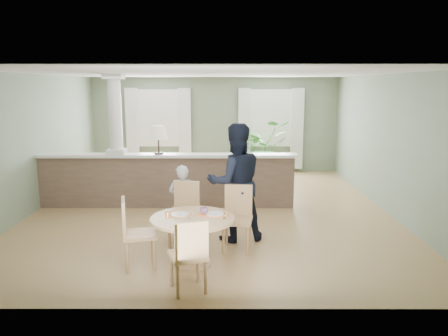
{
  "coord_description": "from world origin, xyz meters",
  "views": [
    {
      "loc": [
        0.29,
        -8.54,
        2.49
      ],
      "look_at": [
        0.28,
        -1.0,
        1.05
      ],
      "focal_mm": 35.0,
      "sensor_mm": 36.0,
      "label": 1
    }
  ],
  "objects_px": {
    "chair_near": "(189,253)",
    "chair_far_man": "(238,215)",
    "chair_far_boy": "(185,209)",
    "child_person": "(182,201)",
    "dining_table": "(193,227)",
    "chair_side": "(134,230)",
    "man_person": "(235,182)",
    "houseplant": "(262,149)",
    "sofa": "(156,175)"
  },
  "relations": [
    {
      "from": "child_person",
      "to": "chair_far_boy",
      "type": "bearing_deg",
      "value": 103.41
    },
    {
      "from": "dining_table",
      "to": "chair_side",
      "type": "relative_size",
      "value": 1.18
    },
    {
      "from": "chair_side",
      "to": "child_person",
      "type": "xyz_separation_m",
      "value": [
        0.55,
        1.25,
        0.07
      ]
    },
    {
      "from": "chair_far_man",
      "to": "child_person",
      "type": "distance_m",
      "value": 1.04
    },
    {
      "from": "dining_table",
      "to": "chair_side",
      "type": "xyz_separation_m",
      "value": [
        -0.81,
        -0.07,
        -0.02
      ]
    },
    {
      "from": "dining_table",
      "to": "chair_near",
      "type": "distance_m",
      "value": 0.82
    },
    {
      "from": "sofa",
      "to": "man_person",
      "type": "xyz_separation_m",
      "value": [
        1.79,
        -3.22,
        0.54
      ]
    },
    {
      "from": "chair_far_man",
      "to": "child_person",
      "type": "height_order",
      "value": "child_person"
    },
    {
      "from": "chair_far_boy",
      "to": "chair_far_man",
      "type": "distance_m",
      "value": 0.88
    },
    {
      "from": "man_person",
      "to": "dining_table",
      "type": "bearing_deg",
      "value": 47.77
    },
    {
      "from": "chair_far_man",
      "to": "chair_near",
      "type": "relative_size",
      "value": 1.06
    },
    {
      "from": "dining_table",
      "to": "sofa",
      "type": "bearing_deg",
      "value": 105.47
    },
    {
      "from": "chair_side",
      "to": "child_person",
      "type": "height_order",
      "value": "child_person"
    },
    {
      "from": "chair_side",
      "to": "man_person",
      "type": "bearing_deg",
      "value": -64.05
    },
    {
      "from": "sofa",
      "to": "houseplant",
      "type": "relative_size",
      "value": 1.79
    },
    {
      "from": "child_person",
      "to": "chair_near",
      "type": "bearing_deg",
      "value": 96.58
    },
    {
      "from": "dining_table",
      "to": "chair_far_man",
      "type": "bearing_deg",
      "value": 45.66
    },
    {
      "from": "chair_far_boy",
      "to": "chair_side",
      "type": "xyz_separation_m",
      "value": [
        -0.61,
        -1.01,
        0.0
      ]
    },
    {
      "from": "child_person",
      "to": "man_person",
      "type": "xyz_separation_m",
      "value": [
        0.87,
        -0.11,
        0.34
      ]
    },
    {
      "from": "houseplant",
      "to": "chair_near",
      "type": "bearing_deg",
      "value": -101.84
    },
    {
      "from": "houseplant",
      "to": "man_person",
      "type": "xyz_separation_m",
      "value": [
        -0.83,
        -4.92,
        0.17
      ]
    },
    {
      "from": "chair_far_man",
      "to": "man_person",
      "type": "relative_size",
      "value": 0.52
    },
    {
      "from": "dining_table",
      "to": "child_person",
      "type": "relative_size",
      "value": 0.96
    },
    {
      "from": "chair_near",
      "to": "man_person",
      "type": "distance_m",
      "value": 2.03
    },
    {
      "from": "chair_far_boy",
      "to": "man_person",
      "type": "relative_size",
      "value": 0.52
    },
    {
      "from": "dining_table",
      "to": "child_person",
      "type": "distance_m",
      "value": 1.21
    },
    {
      "from": "chair_far_boy",
      "to": "dining_table",
      "type": "bearing_deg",
      "value": -66.37
    },
    {
      "from": "chair_side",
      "to": "man_person",
      "type": "relative_size",
      "value": 0.52
    },
    {
      "from": "chair_far_boy",
      "to": "child_person",
      "type": "bearing_deg",
      "value": 116.25
    },
    {
      "from": "chair_far_boy",
      "to": "man_person",
      "type": "xyz_separation_m",
      "value": [
        0.8,
        0.14,
        0.41
      ]
    },
    {
      "from": "chair_near",
      "to": "child_person",
      "type": "relative_size",
      "value": 0.77
    },
    {
      "from": "chair_far_man",
      "to": "child_person",
      "type": "bearing_deg",
      "value": 156.96
    },
    {
      "from": "houseplant",
      "to": "chair_far_man",
      "type": "height_order",
      "value": "houseplant"
    },
    {
      "from": "chair_near",
      "to": "chair_far_man",
      "type": "bearing_deg",
      "value": -132.04
    },
    {
      "from": "houseplant",
      "to": "chair_far_boy",
      "type": "xyz_separation_m",
      "value": [
        -1.64,
        -5.06,
        -0.24
      ]
    },
    {
      "from": "houseplant",
      "to": "man_person",
      "type": "distance_m",
      "value": 4.99
    },
    {
      "from": "sofa",
      "to": "houseplant",
      "type": "height_order",
      "value": "houseplant"
    },
    {
      "from": "sofa",
      "to": "chair_near",
      "type": "height_order",
      "value": "chair_near"
    },
    {
      "from": "houseplant",
      "to": "man_person",
      "type": "height_order",
      "value": "man_person"
    },
    {
      "from": "sofa",
      "to": "chair_near",
      "type": "bearing_deg",
      "value": -84.25
    },
    {
      "from": "houseplant",
      "to": "dining_table",
      "type": "bearing_deg",
      "value": -103.51
    },
    {
      "from": "dining_table",
      "to": "chair_near",
      "type": "xyz_separation_m",
      "value": [
        0.01,
        -0.82,
        -0.05
      ]
    },
    {
      "from": "chair_far_man",
      "to": "chair_side",
      "type": "relative_size",
      "value": 1.01
    },
    {
      "from": "chair_far_boy",
      "to": "chair_near",
      "type": "bearing_deg",
      "value": -71.56
    },
    {
      "from": "chair_far_man",
      "to": "chair_side",
      "type": "bearing_deg",
      "value": -145.61
    },
    {
      "from": "sofa",
      "to": "chair_near",
      "type": "distance_m",
      "value": 5.26
    },
    {
      "from": "houseplant",
      "to": "child_person",
      "type": "distance_m",
      "value": 5.11
    },
    {
      "from": "chair_far_man",
      "to": "man_person",
      "type": "height_order",
      "value": "man_person"
    },
    {
      "from": "sofa",
      "to": "chair_far_boy",
      "type": "bearing_deg",
      "value": -81.04
    },
    {
      "from": "dining_table",
      "to": "chair_near",
      "type": "relative_size",
      "value": 1.25
    }
  ]
}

